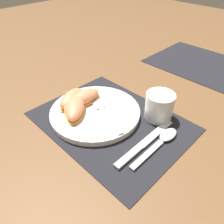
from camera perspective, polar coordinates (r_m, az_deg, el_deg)
The scene contains 12 objects.
ground_plane at distance 0.62m, azimuth -0.29°, elevation -2.51°, with size 3.00×3.00×0.00m, color brown.
placemat at distance 0.61m, azimuth -0.29°, elevation -2.37°, with size 0.41×0.31×0.00m.
placemat_far at distance 0.99m, azimuth 22.88°, elevation 11.37°, with size 0.41×0.31×0.00m.
plate at distance 0.63m, azimuth -4.40°, elevation -0.02°, with size 0.26×0.26×0.02m.
juice_glass at distance 0.62m, azimuth 12.16°, elevation 1.20°, with size 0.08×0.08×0.08m.
knife at distance 0.55m, azimuth 8.47°, elevation -8.04°, with size 0.02×0.22×0.01m.
spoon at distance 0.57m, azimuth 13.14°, elevation -7.02°, with size 0.03×0.18×0.01m.
fork at distance 0.62m, azimuth -2.62°, elevation 0.60°, with size 0.19×0.08×0.00m.
citrus_wedge_0 at distance 0.65m, azimuth -7.46°, elevation 3.68°, with size 0.06×0.12×0.03m.
citrus_wedge_1 at distance 0.65m, azimuth -10.47°, elevation 3.38°, with size 0.09×0.12×0.04m.
citrus_wedge_2 at distance 0.63m, azimuth -9.99°, elevation 1.93°, with size 0.09×0.11×0.03m.
citrus_wedge_3 at distance 0.62m, azimuth -9.55°, elevation 1.36°, with size 0.13×0.13×0.04m.
Camera 1 is at (0.33, -0.33, 0.40)m, focal length 35.00 mm.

